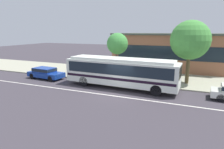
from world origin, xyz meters
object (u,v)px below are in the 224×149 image
(pedestrian_standing_by_tree, at_px, (105,72))
(street_tree_near_stop, at_px, (117,44))
(street_tree_mid_block, at_px, (190,40))
(sedan_behind_bus, at_px, (45,73))
(pedestrian_walking_along_curb, at_px, (147,74))
(bus_stop_sign, at_px, (177,72))
(pedestrian_waiting_near_sign, at_px, (140,72))
(transit_bus, at_px, (121,71))

(pedestrian_standing_by_tree, distance_m, street_tree_near_stop, 3.76)
(street_tree_near_stop, distance_m, street_tree_mid_block, 7.95)
(sedan_behind_bus, relative_size, pedestrian_walking_along_curb, 2.76)
(bus_stop_sign, bearing_deg, pedestrian_walking_along_curb, 169.61)
(pedestrian_walking_along_curb, height_order, street_tree_near_stop, street_tree_near_stop)
(pedestrian_walking_along_curb, relative_size, pedestrian_standing_by_tree, 1.00)
(sedan_behind_bus, height_order, pedestrian_standing_by_tree, pedestrian_standing_by_tree)
(pedestrian_walking_along_curb, distance_m, bus_stop_sign, 3.21)
(sedan_behind_bus, bearing_deg, pedestrian_waiting_near_sign, 12.95)
(pedestrian_standing_by_tree, relative_size, street_tree_near_stop, 0.31)
(pedestrian_walking_along_curb, distance_m, street_tree_mid_block, 5.48)
(bus_stop_sign, xyz_separation_m, street_tree_mid_block, (0.87, 1.85, 2.98))
(sedan_behind_bus, xyz_separation_m, pedestrian_standing_by_tree, (7.03, 1.61, 0.34))
(pedestrian_standing_by_tree, relative_size, street_tree_mid_block, 0.25)
(sedan_behind_bus, bearing_deg, transit_bus, -0.88)
(pedestrian_walking_along_curb, height_order, bus_stop_sign, bus_stop_sign)
(sedan_behind_bus, bearing_deg, street_tree_mid_block, 13.25)
(bus_stop_sign, bearing_deg, transit_bus, -159.18)
(pedestrian_waiting_near_sign, relative_size, street_tree_near_stop, 0.33)
(sedan_behind_bus, height_order, street_tree_mid_block, street_tree_mid_block)
(street_tree_mid_block, bearing_deg, sedan_behind_bus, -166.75)
(bus_stop_sign, height_order, street_tree_near_stop, street_tree_near_stop)
(street_tree_near_stop, bearing_deg, street_tree_mid_block, -1.26)
(sedan_behind_bus, bearing_deg, pedestrian_walking_along_curb, 11.64)
(sedan_behind_bus, xyz_separation_m, pedestrian_waiting_near_sign, (10.84, 2.49, 0.41))
(street_tree_mid_block, bearing_deg, pedestrian_standing_by_tree, -166.48)
(transit_bus, height_order, pedestrian_standing_by_tree, transit_bus)
(sedan_behind_bus, distance_m, pedestrian_waiting_near_sign, 11.13)
(sedan_behind_bus, xyz_separation_m, street_tree_near_stop, (7.62, 3.84, 3.31))
(sedan_behind_bus, bearing_deg, bus_stop_sign, 7.04)
(pedestrian_standing_by_tree, xyz_separation_m, street_tree_near_stop, (0.60, 2.22, 2.97))
(transit_bus, height_order, sedan_behind_bus, transit_bus)
(pedestrian_standing_by_tree, bearing_deg, street_tree_near_stop, 74.95)
(sedan_behind_bus, bearing_deg, pedestrian_standing_by_tree, 12.93)
(pedestrian_waiting_near_sign, bearing_deg, sedan_behind_bus, -167.05)
(transit_bus, xyz_separation_m, pedestrian_standing_by_tree, (-2.50, 1.76, -0.64))
(pedestrian_walking_along_curb, xyz_separation_m, street_tree_near_stop, (-3.94, 1.45, 2.96))
(bus_stop_sign, bearing_deg, pedestrian_waiting_near_sign, 169.92)
(transit_bus, xyz_separation_m, pedestrian_waiting_near_sign, (1.32, 2.64, -0.58))
(pedestrian_waiting_near_sign, distance_m, pedestrian_standing_by_tree, 3.92)
(street_tree_near_stop, bearing_deg, pedestrian_waiting_near_sign, -22.64)
(pedestrian_walking_along_curb, relative_size, street_tree_mid_block, 0.25)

